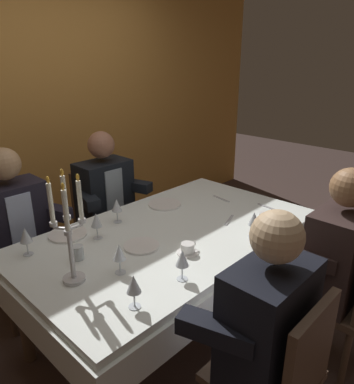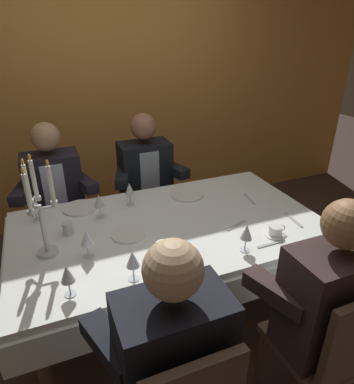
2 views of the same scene
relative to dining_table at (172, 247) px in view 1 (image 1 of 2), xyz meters
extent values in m
plane|color=#41302C|center=(0.00, 0.00, -0.62)|extent=(12.00, 12.00, 0.00)
cube|color=#CD8B3D|center=(0.00, 1.66, 0.73)|extent=(6.00, 0.12, 2.70)
cube|color=white|center=(0.00, 0.00, 0.10)|extent=(1.90, 1.10, 0.04)
cube|color=white|center=(0.00, 0.00, -0.01)|extent=(1.94, 1.14, 0.18)
cylinder|color=brown|center=(0.83, -0.43, -0.27)|extent=(0.07, 0.07, 0.70)
cylinder|color=brown|center=(-0.83, 0.43, -0.27)|extent=(0.07, 0.07, 0.70)
cylinder|color=brown|center=(0.83, 0.43, -0.27)|extent=(0.07, 0.07, 0.70)
cylinder|color=silver|center=(-0.72, -0.04, 0.13)|extent=(0.11, 0.11, 0.02)
cylinder|color=silver|center=(-0.72, -0.04, 0.28)|extent=(0.02, 0.02, 0.28)
cylinder|color=silver|center=(-0.72, -0.04, 0.46)|extent=(0.04, 0.04, 0.02)
cylinder|color=white|center=(-0.72, -0.04, 0.56)|extent=(0.02, 0.02, 0.19)
ellipsoid|color=yellow|center=(-0.72, -0.04, 0.68)|extent=(0.02, 0.02, 0.03)
cylinder|color=silver|center=(-0.69, -0.04, 0.40)|extent=(0.07, 0.01, 0.01)
cylinder|color=silver|center=(-0.65, -0.04, 0.42)|extent=(0.04, 0.04, 0.02)
cylinder|color=white|center=(-0.65, -0.04, 0.52)|extent=(0.02, 0.02, 0.19)
ellipsoid|color=yellow|center=(-0.65, -0.04, 0.64)|extent=(0.02, 0.02, 0.03)
cylinder|color=silver|center=(-0.74, 0.00, 0.40)|extent=(0.05, 0.07, 0.01)
cylinder|color=silver|center=(-0.76, 0.03, 0.42)|extent=(0.04, 0.04, 0.02)
cylinder|color=white|center=(-0.76, 0.03, 0.52)|extent=(0.02, 0.02, 0.19)
ellipsoid|color=yellow|center=(-0.76, 0.03, 0.64)|extent=(0.02, 0.02, 0.03)
cylinder|color=silver|center=(-0.74, -0.07, 0.40)|extent=(0.05, 0.07, 0.01)
cylinder|color=silver|center=(-0.76, -0.10, 0.42)|extent=(0.04, 0.04, 0.02)
cylinder|color=white|center=(-0.76, -0.10, 0.52)|extent=(0.02, 0.02, 0.19)
ellipsoid|color=yellow|center=(-0.76, -0.10, 0.64)|extent=(0.02, 0.02, 0.03)
cylinder|color=white|center=(-0.49, 0.42, 0.13)|extent=(0.23, 0.23, 0.01)
cylinder|color=white|center=(-0.27, -0.02, 0.13)|extent=(0.21, 0.21, 0.01)
cylinder|color=white|center=(0.27, 0.34, 0.13)|extent=(0.24, 0.24, 0.01)
cylinder|color=silver|center=(-0.52, -0.14, 0.12)|extent=(0.06, 0.06, 0.00)
cylinder|color=silver|center=(-0.52, -0.14, 0.16)|extent=(0.01, 0.01, 0.07)
cone|color=silver|center=(-0.52, -0.14, 0.24)|extent=(0.07, 0.07, 0.08)
cylinder|color=silver|center=(-0.38, 0.26, 0.12)|extent=(0.06, 0.06, 0.00)
cylinder|color=silver|center=(-0.38, 0.26, 0.16)|extent=(0.01, 0.01, 0.07)
cone|color=silver|center=(-0.38, 0.26, 0.24)|extent=(0.07, 0.07, 0.08)
cylinder|color=silver|center=(-0.65, -0.41, 0.12)|extent=(0.06, 0.06, 0.00)
cylinder|color=silver|center=(-0.65, -0.41, 0.16)|extent=(0.01, 0.01, 0.07)
cone|color=silver|center=(-0.65, -0.41, 0.24)|extent=(0.07, 0.07, 0.08)
cylinder|color=maroon|center=(-0.65, -0.41, 0.22)|extent=(0.04, 0.04, 0.03)
cylinder|color=silver|center=(-0.76, 0.37, 0.12)|extent=(0.06, 0.06, 0.00)
cylinder|color=silver|center=(-0.76, 0.37, 0.16)|extent=(0.01, 0.01, 0.07)
cone|color=silver|center=(-0.76, 0.37, 0.24)|extent=(0.07, 0.07, 0.08)
cylinder|color=silver|center=(-0.35, -0.41, 0.12)|extent=(0.06, 0.06, 0.00)
cylinder|color=silver|center=(-0.35, -0.41, 0.16)|extent=(0.01, 0.01, 0.07)
cone|color=silver|center=(-0.35, -0.41, 0.24)|extent=(0.07, 0.07, 0.08)
cylinder|color=silver|center=(0.29, -0.42, 0.12)|extent=(0.06, 0.06, 0.00)
cylinder|color=silver|center=(0.29, -0.42, 0.16)|extent=(0.01, 0.01, 0.07)
cone|color=silver|center=(0.29, -0.42, 0.24)|extent=(0.07, 0.07, 0.08)
cylinder|color=#E0D172|center=(0.29, -0.42, 0.22)|extent=(0.04, 0.04, 0.03)
cylinder|color=silver|center=(-0.16, 0.35, 0.12)|extent=(0.06, 0.06, 0.00)
cylinder|color=silver|center=(-0.16, 0.35, 0.16)|extent=(0.01, 0.01, 0.07)
cone|color=silver|center=(-0.16, 0.35, 0.24)|extent=(0.07, 0.07, 0.08)
cylinder|color=silver|center=(-0.60, 0.13, 0.16)|extent=(0.06, 0.06, 0.08)
cylinder|color=white|center=(-0.14, -0.26, 0.12)|extent=(0.12, 0.12, 0.01)
cylinder|color=white|center=(-0.14, -0.26, 0.15)|extent=(0.08, 0.08, 0.05)
torus|color=white|center=(-0.09, -0.26, 0.15)|extent=(0.04, 0.01, 0.04)
cylinder|color=white|center=(0.53, -0.35, 0.12)|extent=(0.12, 0.12, 0.01)
cylinder|color=white|center=(0.53, -0.35, 0.15)|extent=(0.08, 0.08, 0.05)
torus|color=white|center=(0.58, -0.35, 0.15)|extent=(0.04, 0.01, 0.04)
cube|color=#B7B7BC|center=(0.45, -0.42, 0.12)|extent=(0.17, 0.02, 0.01)
cube|color=#B7B7BC|center=(0.38, -0.17, 0.12)|extent=(0.17, 0.08, 0.01)
cube|color=#B7B7BC|center=(0.75, -0.25, 0.12)|extent=(0.04, 0.19, 0.01)
cube|color=#B7B7BC|center=(0.65, 0.10, 0.12)|extent=(0.04, 0.17, 0.01)
cylinder|color=brown|center=(-0.81, 0.70, -0.41)|extent=(0.04, 0.04, 0.42)
cylinder|color=brown|center=(-0.45, 0.70, -0.41)|extent=(0.04, 0.04, 0.42)
cylinder|color=brown|center=(-0.45, 1.06, -0.41)|extent=(0.04, 0.04, 0.42)
cube|color=brown|center=(-0.63, 0.88, -0.18)|extent=(0.42, 0.42, 0.04)
cube|color=brown|center=(-0.63, 1.07, 0.06)|extent=(0.38, 0.04, 0.44)
cube|color=black|center=(-0.63, 0.88, 0.11)|extent=(0.42, 0.26, 0.54)
cube|color=silver|center=(-0.63, 0.75, 0.14)|extent=(0.16, 0.01, 0.40)
sphere|color=tan|center=(-0.63, 0.88, 0.51)|extent=(0.21, 0.21, 0.21)
cube|color=black|center=(-0.41, 0.78, 0.15)|extent=(0.19, 0.34, 0.08)
cylinder|color=brown|center=(-0.14, -0.70, -0.41)|extent=(0.04, 0.04, 0.42)
cube|color=brown|center=(-0.32, -0.88, -0.18)|extent=(0.42, 0.42, 0.04)
cube|color=brown|center=(-0.32, -1.07, 0.06)|extent=(0.38, 0.04, 0.44)
cube|color=black|center=(-0.32, -0.88, 0.11)|extent=(0.42, 0.26, 0.54)
cube|color=white|center=(-0.32, -0.75, 0.14)|extent=(0.16, 0.01, 0.40)
sphere|color=#D1AE82|center=(-0.32, -0.88, 0.51)|extent=(0.21, 0.21, 0.21)
cube|color=black|center=(-0.10, -0.78, 0.15)|extent=(0.19, 0.34, 0.08)
cube|color=black|center=(-0.54, -0.78, 0.15)|extent=(0.19, 0.34, 0.08)
cylinder|color=brown|center=(-0.06, 0.70, -0.41)|extent=(0.04, 0.04, 0.42)
cylinder|color=brown|center=(0.30, 0.70, -0.41)|extent=(0.04, 0.04, 0.42)
cylinder|color=brown|center=(-0.06, 1.06, -0.41)|extent=(0.04, 0.04, 0.42)
cylinder|color=brown|center=(0.30, 1.06, -0.41)|extent=(0.04, 0.04, 0.42)
cube|color=brown|center=(0.12, 0.88, -0.18)|extent=(0.42, 0.42, 0.04)
cube|color=brown|center=(0.12, 1.07, 0.06)|extent=(0.38, 0.04, 0.44)
cube|color=black|center=(0.12, 0.88, 0.11)|extent=(0.42, 0.26, 0.54)
cube|color=#8E9EAC|center=(0.12, 0.75, 0.14)|extent=(0.16, 0.01, 0.40)
sphere|color=#9C654C|center=(0.12, 0.88, 0.51)|extent=(0.21, 0.21, 0.21)
cube|color=black|center=(-0.10, 0.78, 0.15)|extent=(0.19, 0.34, 0.08)
cube|color=black|center=(0.34, 0.78, 0.15)|extent=(0.19, 0.34, 0.08)
cylinder|color=brown|center=(0.62, -0.70, -0.41)|extent=(0.04, 0.04, 0.42)
cylinder|color=brown|center=(0.26, -0.70, -0.41)|extent=(0.04, 0.04, 0.42)
cylinder|color=brown|center=(0.26, -1.06, -0.41)|extent=(0.04, 0.04, 0.42)
cube|color=brown|center=(0.44, -0.88, -0.18)|extent=(0.42, 0.42, 0.04)
cube|color=#322422|center=(0.44, -0.88, 0.11)|extent=(0.42, 0.26, 0.54)
cube|color=silver|center=(0.44, -0.75, 0.14)|extent=(0.16, 0.01, 0.40)
sphere|color=#976B46|center=(0.44, -0.88, 0.51)|extent=(0.21, 0.21, 0.21)
cube|color=#322422|center=(0.66, -0.78, 0.15)|extent=(0.19, 0.34, 0.08)
cube|color=#322422|center=(0.22, -0.78, 0.15)|extent=(0.19, 0.34, 0.08)
camera|label=1|loc=(-1.48, -1.46, 1.15)|focal=33.99mm
camera|label=2|loc=(-0.65, -1.72, 1.23)|focal=31.98mm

